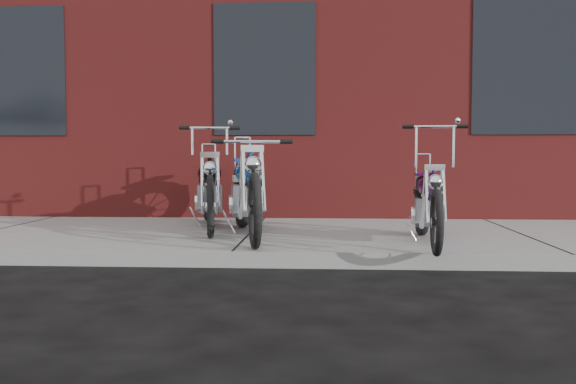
{
  "coord_description": "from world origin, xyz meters",
  "views": [
    {
      "loc": [
        0.83,
        -5.39,
        1.0
      ],
      "look_at": [
        0.46,
        0.8,
        0.64
      ],
      "focal_mm": 38.0,
      "sensor_mm": 36.0,
      "label": 1
    }
  ],
  "objects": [
    {
      "name": "chopper_purple",
      "position": [
        1.84,
        0.59,
        0.51
      ],
      "size": [
        0.49,
        2.02,
        1.13
      ],
      "rotation": [
        0.0,
        0.0,
        -1.64
      ],
      "color": "black",
      "rests_on": "sidewalk"
    },
    {
      "name": "sidewalk",
      "position": [
        0.0,
        1.5,
        0.07
      ],
      "size": [
        22.0,
        3.0,
        0.15
      ],
      "primitive_type": "cube",
      "color": "slate",
      "rests_on": "ground"
    },
    {
      "name": "ground",
      "position": [
        0.0,
        0.0,
        0.0
      ],
      "size": [
        120.0,
        120.0,
        0.0
      ],
      "primitive_type": "plane",
      "color": "black",
      "rests_on": "ground"
    },
    {
      "name": "chopper_blue",
      "position": [
        0.0,
        1.06,
        0.6
      ],
      "size": [
        0.75,
        2.45,
        1.08
      ],
      "rotation": [
        0.0,
        0.0,
        -1.37
      ],
      "color": "black",
      "rests_on": "sidewalk"
    },
    {
      "name": "chopper_third",
      "position": [
        -0.53,
        1.73,
        0.57
      ],
      "size": [
        0.69,
        2.3,
        1.18
      ],
      "rotation": [
        0.0,
        0.0,
        -1.37
      ],
      "color": "black",
      "rests_on": "sidewalk"
    },
    {
      "name": "building_brick",
      "position": [
        0.0,
        8.0,
        4.0
      ],
      "size": [
        22.0,
        10.0,
        8.0
      ],
      "primitive_type": "cube",
      "color": "maroon",
      "rests_on": "ground"
    }
  ]
}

